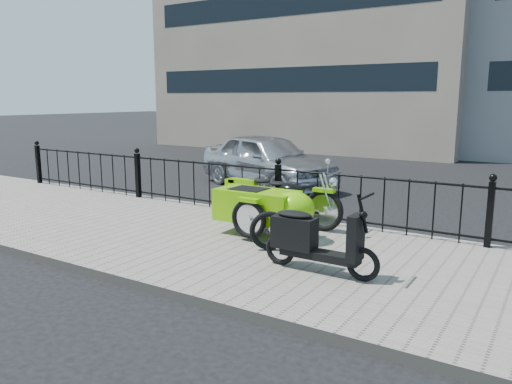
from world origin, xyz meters
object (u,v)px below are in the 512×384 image
Objects in this scene: motorcycle_sidecar at (271,205)px; sedan_car at (267,160)px; scooter at (312,240)px; spare_tire at (269,231)px.

sedan_car reaches higher than motorcycle_sidecar.
motorcycle_sidecar is at bearing -129.68° from sedan_car.
motorcycle_sidecar is 1.48× the size of scooter.
motorcycle_sidecar is at bearing 137.11° from scooter.
spare_tire is at bearing 152.47° from scooter.
sedan_car is at bearing 121.23° from spare_tire.
spare_tire is (-0.89, 0.46, -0.12)m from scooter.
scooter is 1.01m from spare_tire.
scooter is at bearing -27.53° from spare_tire.
spare_tire is (0.41, -0.74, -0.19)m from motorcycle_sidecar.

